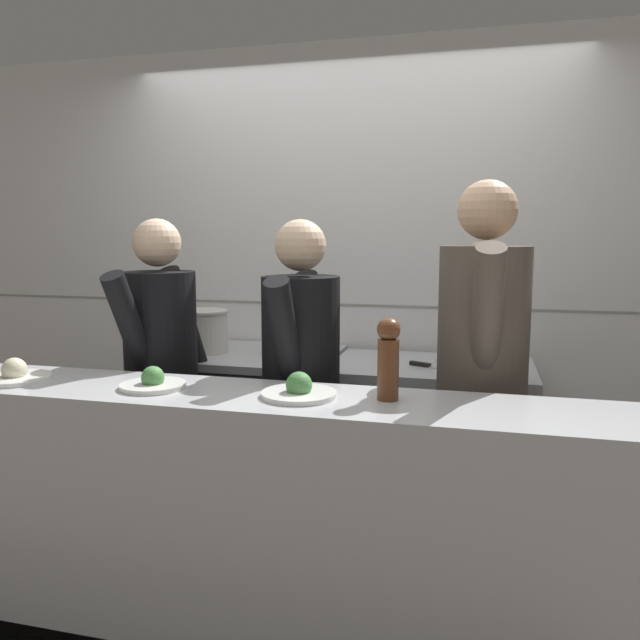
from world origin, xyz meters
The scene contains 16 objects.
ground_plane centered at (0.00, 0.00, 0.00)m, with size 14.00×14.00×0.00m, color #6B6056.
wall_back_tiled centered at (0.00, 1.30, 1.30)m, with size 8.00×0.06×2.60m.
oven_range centered at (-0.49, 0.89, 0.46)m, with size 0.97×0.71×0.92m.
prep_counter centered at (0.51, 0.89, 0.45)m, with size 0.99×0.65×0.90m.
pass_counter centered at (0.02, -0.17, 0.49)m, with size 2.79×0.45×0.98m.
stock_pot centered at (-0.71, 0.85, 1.04)m, with size 0.28×0.28×0.23m.
sauce_pot centered at (-0.26, 0.92, 1.00)m, with size 0.27×0.27×0.16m.
mixing_bowl_steel centered at (0.61, 0.91, 0.96)m, with size 0.22×0.22×0.10m.
chefs_knife centered at (0.54, 0.80, 0.91)m, with size 0.34×0.17×0.02m.
plated_dish_main centered at (-1.01, -0.21, 1.01)m, with size 0.27×0.27×0.10m.
plated_dish_appetiser centered at (-0.43, -0.18, 1.00)m, with size 0.24×0.24×0.08m.
plated_dish_dessert centered at (0.13, -0.17, 1.01)m, with size 0.27×0.27×0.09m.
pepper_mill centered at (0.44, -0.13, 1.13)m, with size 0.08×0.08×0.28m.
chef_head_cook centered at (-0.67, 0.32, 0.90)m, with size 0.37×0.71×1.62m.
chef_sous centered at (0.01, 0.27, 0.90)m, with size 0.33×0.70×1.61m.
chef_line centered at (0.75, 0.33, 0.98)m, with size 0.37×0.77×1.76m.
Camera 1 is at (0.73, -2.20, 1.55)m, focal length 35.00 mm.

